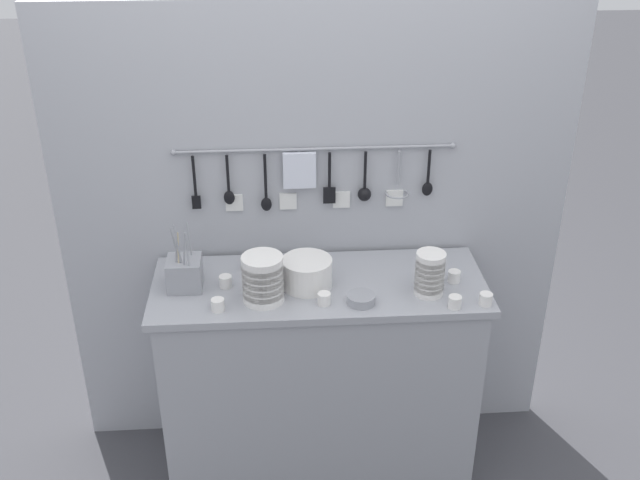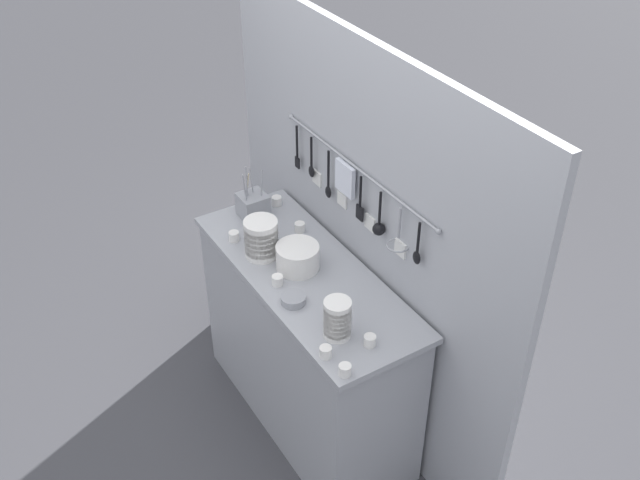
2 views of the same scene
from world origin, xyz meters
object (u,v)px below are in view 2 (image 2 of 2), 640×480
cup_by_caddy (277,201)px  cup_front_right (277,280)px  cup_beside_plates (300,227)px  cup_mid_row (267,228)px  cup_edge_far (345,370)px  cup_front_left (370,341)px  bowl_stack_nested_right (261,238)px  cup_back_left (326,352)px  steel_mixing_bowl (293,299)px  bowl_stack_wide_centre (337,319)px  plate_stack (298,257)px  cup_centre (234,236)px  cutlery_caddy (253,205)px

cup_by_caddy → cup_front_right: 0.64m
cup_beside_plates → cup_mid_row: size_ratio=1.00×
cup_edge_far → cup_front_right: 0.61m
cup_front_left → cup_beside_plates: (-0.82, 0.16, 0.00)m
bowl_stack_nested_right → cup_back_left: bearing=-8.1°
steel_mixing_bowl → cup_edge_far: size_ratio=2.17×
bowl_stack_wide_centre → cup_front_left: 0.16m
plate_stack → cup_mid_row: (-0.32, 0.02, -0.03)m
plate_stack → cup_centre: size_ratio=3.95×
cup_back_left → cup_front_right: (-0.49, 0.06, 0.00)m
bowl_stack_wide_centre → cup_by_caddy: bearing=165.0°
plate_stack → steel_mixing_bowl: bearing=-35.1°
cup_mid_row → cup_front_left: bearing=-1.7°
cup_back_left → cup_front_left: bearing=78.0°
bowl_stack_nested_right → cup_centre: 0.19m
cup_mid_row → cup_centre: bearing=-97.1°
bowl_stack_nested_right → cup_edge_far: bearing=-6.2°
bowl_stack_wide_centre → cup_front_left: (0.12, 0.08, -0.06)m
cup_beside_plates → cup_by_caddy: 0.26m
cutlery_caddy → cup_front_left: bearing=-1.7°
cutlery_caddy → cup_mid_row: (0.16, -0.00, -0.04)m
plate_stack → cup_edge_far: size_ratio=3.95×
cup_front_left → cup_front_right: (-0.53, -0.13, 0.00)m
cup_centre → cup_beside_plates: 0.32m
plate_stack → bowl_stack_nested_right: bearing=-151.7°
cup_beside_plates → cup_mid_row: 0.16m
cup_centre → cup_by_caddy: same height
cup_front_right → bowl_stack_nested_right: bearing=168.7°
cup_beside_plates → cup_edge_far: bearing=-20.3°
plate_stack → steel_mixing_bowl: plate_stack is taller
plate_stack → cup_back_left: bearing=-19.6°
cup_mid_row → cup_front_right: bearing=-22.4°
steel_mixing_bowl → cutlery_caddy: (-0.67, 0.16, 0.05)m
cutlery_caddy → cup_mid_row: cutlery_caddy is taller
cup_front_left → cutlery_caddy: bearing=178.3°
cup_centre → cup_by_caddy: (-0.16, 0.32, 0.00)m
steel_mixing_bowl → cup_edge_far: bearing=-5.3°
cutlery_caddy → cup_edge_far: cutlery_caddy is taller
cup_edge_far → cutlery_caddy: bearing=169.8°
bowl_stack_wide_centre → cup_mid_row: bearing=172.3°
bowl_stack_nested_right → cup_front_left: bearing=6.3°
cup_edge_far → cup_back_left: (-0.12, -0.01, 0.00)m
bowl_stack_nested_right → plate_stack: 0.20m
bowl_stack_wide_centre → cup_edge_far: bearing=-25.1°
bowl_stack_nested_right → cup_front_right: (0.23, -0.05, -0.07)m
cutlery_caddy → cup_mid_row: 0.16m
cutlery_caddy → cup_front_left: size_ratio=5.59×
cutlery_caddy → cup_beside_plates: 0.27m
cutlery_caddy → cup_beside_plates: (0.24, 0.13, -0.04)m
bowl_stack_nested_right → plate_stack: size_ratio=0.95×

